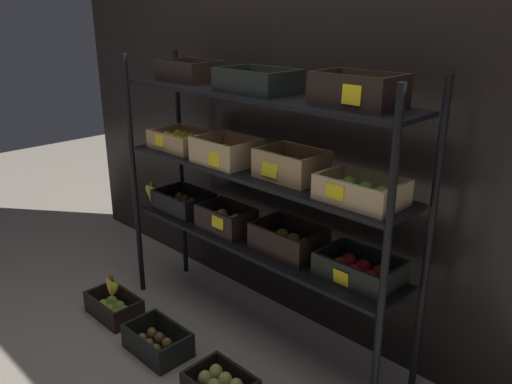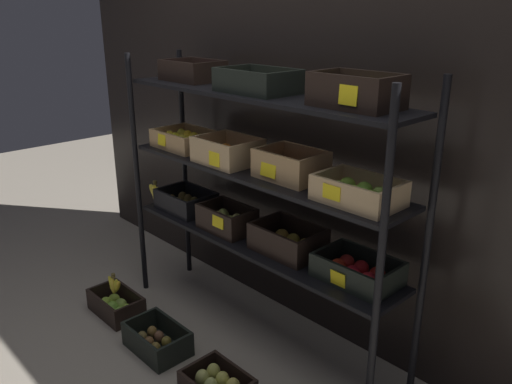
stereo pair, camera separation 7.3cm
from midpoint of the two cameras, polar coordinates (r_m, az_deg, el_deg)
name	(u,v)px [view 2 (the right image)]	position (r m, az deg, el deg)	size (l,w,h in m)	color
ground_plane	(256,333)	(3.00, 0.72, -15.31)	(10.00, 10.00, 0.00)	gray
storefront_wall	(307,124)	(2.80, 6.39, 7.46)	(4.12, 0.12, 2.27)	black
display_rack	(258,172)	(2.58, 1.07, 2.20)	(1.85, 0.38, 1.49)	black
crate_ground_apple_green	(117,306)	(3.23, -14.55, -12.10)	(0.34, 0.20, 0.13)	black
crate_ground_kiwi	(158,341)	(2.88, -10.12, -15.99)	(0.35, 0.23, 0.14)	black
banana_bunch_loose	(114,285)	(3.17, -14.80, -9.96)	(0.13, 0.05, 0.13)	brown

